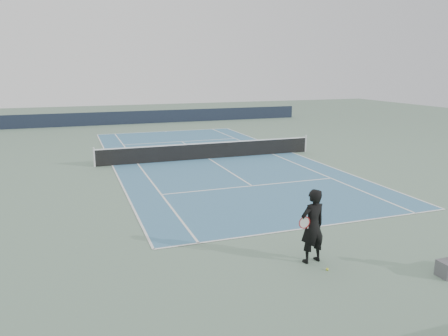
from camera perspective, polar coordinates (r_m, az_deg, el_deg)
name	(u,v)px	position (r m, az deg, el deg)	size (l,w,h in m)	color
ground	(209,159)	(25.44, -2.02, 1.21)	(80.00, 80.00, 0.00)	slate
court_surface	(209,159)	(25.44, -2.02, 1.22)	(10.97, 23.77, 0.01)	teal
tennis_net	(209,150)	(25.34, -2.03, 2.33)	(12.90, 0.10, 1.07)	silver
windscreen_far	(152,117)	(42.55, -9.42, 6.61)	(30.00, 0.25, 1.20)	black
tennis_player	(312,226)	(12.05, 11.48, -7.43)	(0.87, 0.66, 2.06)	black
tennis_ball	(327,269)	(12.02, 13.34, -12.74)	(0.07, 0.07, 0.07)	yellow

